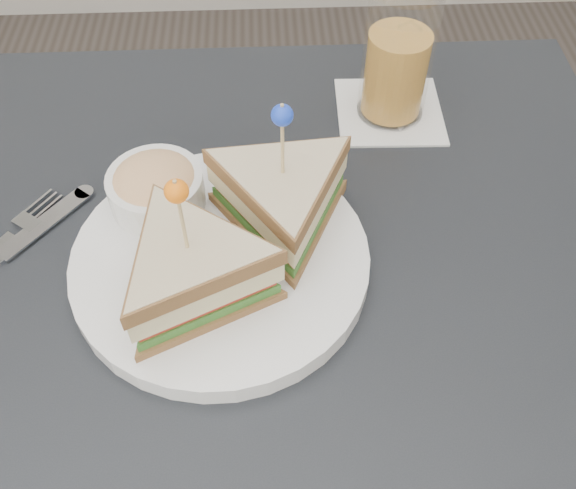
# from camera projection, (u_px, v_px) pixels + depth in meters

# --- Properties ---
(table) EXTENTS (0.80, 0.80, 0.75)m
(table) POSITION_uv_depth(u_px,v_px,m) (279.00, 326.00, 0.69)
(table) COLOR black
(table) RESTS_ON ground
(plate_meal) EXTENTS (0.34, 0.32, 0.17)m
(plate_meal) POSITION_uv_depth(u_px,v_px,m) (226.00, 235.00, 0.61)
(plate_meal) COLOR white
(plate_meal) RESTS_ON table
(cutlery_knife) EXTENTS (0.14, 0.17, 0.01)m
(cutlery_knife) POSITION_uv_depth(u_px,v_px,m) (8.00, 252.00, 0.65)
(cutlery_knife) COLOR silver
(cutlery_knife) RESTS_ON table
(drink_set) EXTENTS (0.13, 0.13, 0.16)m
(drink_set) POSITION_uv_depth(u_px,v_px,m) (397.00, 63.00, 0.73)
(drink_set) COLOR white
(drink_set) RESTS_ON table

